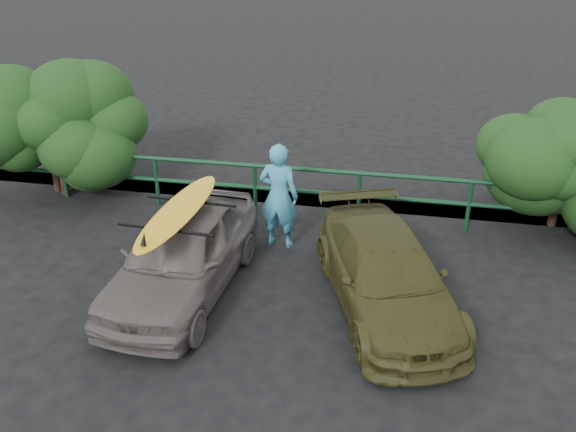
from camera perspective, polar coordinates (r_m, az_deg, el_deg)
name	(u,v)px	position (r m, az deg, el deg)	size (l,w,h in m)	color
ground	(240,394)	(8.33, -4.29, -15.49)	(80.00, 80.00, 0.00)	black
guardrail	(306,193)	(12.18, 1.63, 2.06)	(14.00, 0.08, 1.04)	#124124
shrub_left	(77,135)	(13.80, -18.25, 6.84)	(3.20, 2.40, 2.43)	#1E4519
sedan	(182,254)	(9.98, -9.40, -3.36)	(1.54, 3.82, 1.30)	#605855
olive_vehicle	(387,275)	(9.62, 8.77, -5.17)	(1.57, 3.85, 1.12)	#3F3F1C
man	(279,196)	(11.02, -0.82, 1.79)	(0.69, 0.45, 1.90)	#42A3C7
roof_rack	(179,215)	(9.66, -9.70, 0.11)	(1.47, 1.03, 0.05)	black
surfboard	(178,211)	(9.63, -9.73, 0.45)	(0.57, 2.73, 0.08)	yellow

